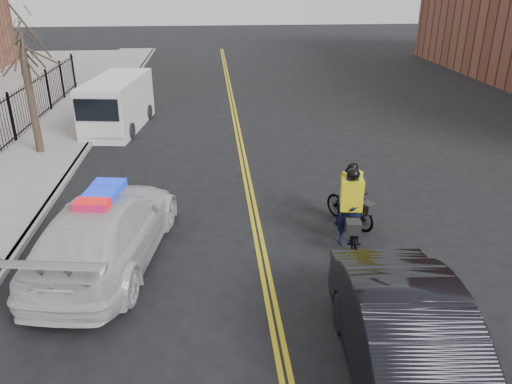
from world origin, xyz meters
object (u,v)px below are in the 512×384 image
at_px(cyclist_far, 350,200).
at_px(cyclist_near, 350,218).
at_px(police_cruiser, 106,230).
at_px(dark_sedan, 413,351).
at_px(cargo_van, 117,105).

bearing_deg(cyclist_far, cyclist_near, -135.11).
distance_m(cyclist_near, cyclist_far, 1.09).
bearing_deg(police_cruiser, dark_sedan, 149.61).
relative_size(police_cruiser, cyclist_far, 3.38).
relative_size(dark_sedan, cyclist_near, 2.40).
relative_size(cargo_van, cyclist_far, 3.01).
xyz_separation_m(police_cruiser, dark_sedan, (5.59, -4.60, 0.01)).
height_order(cargo_van, cyclist_far, cargo_van).
xyz_separation_m(dark_sedan, cyclist_near, (0.31, 4.93, -0.15)).
bearing_deg(cyclist_far, police_cruiser, 163.21).
relative_size(police_cruiser, cyclist_near, 2.80).
height_order(dark_sedan, cargo_van, cargo_van).
relative_size(cargo_van, cyclist_near, 2.49).
bearing_deg(dark_sedan, cyclist_near, 89.82).
bearing_deg(cargo_van, police_cruiser, -74.46).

